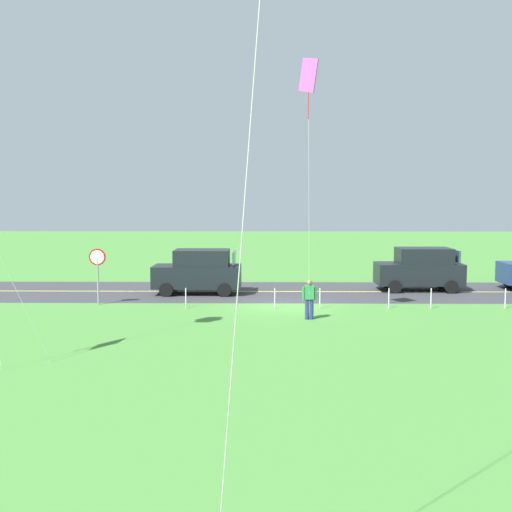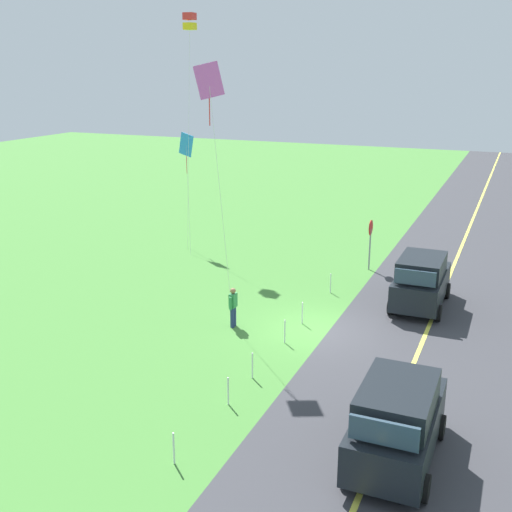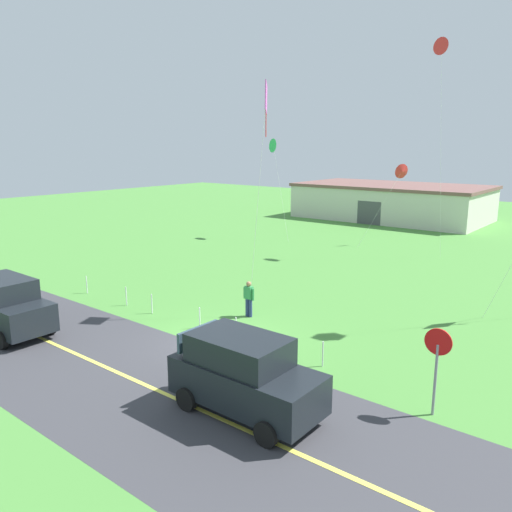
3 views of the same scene
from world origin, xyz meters
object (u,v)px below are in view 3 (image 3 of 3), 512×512
Objects in this scene: kite_green_far at (441,47)px; kite_pink_drift at (402,172)px; car_parked_west_near at (6,305)px; car_suv_foreground at (244,374)px; stop_sign at (437,355)px; person_adult_near at (249,298)px; kite_red_low at (266,102)px; kite_blue_mid at (274,146)px; warehouse_distant at (391,202)px.

kite_pink_drift is (-3.05, 2.20, -8.00)m from kite_green_far.
car_parked_west_near is at bearing -106.87° from kite_green_far.
car_suv_foreground is 1.72× the size of stop_sign.
kite_green_far reaches higher than car_parked_west_near.
car_suv_foreground is at bearing 5.94° from car_parked_west_near.
person_adult_near is 8.35m from kite_red_low.
car_suv_foreground is 2.75× the size of person_adult_near.
kite_pink_drift is at bearing 104.55° from car_suv_foreground.
kite_blue_mid is at bearing 125.19° from car_suv_foreground.
person_adult_near is at bearing -85.05° from kite_pink_drift.
warehouse_distant is at bearing 92.23° from car_parked_west_near.
warehouse_distant reaches higher than car_parked_west_near.
person_adult_near is at bearing 161.09° from stop_sign.
car_parked_west_near is 0.73× the size of kite_pink_drift.
kite_red_low reaches higher than warehouse_distant.
kite_red_low is (0.18, 0.93, 8.30)m from person_adult_near.
kite_red_low is 1.66× the size of kite_pink_drift.
kite_red_low is (-9.15, 4.13, 7.36)m from stop_sign.
stop_sign is at bearing 37.05° from car_suv_foreground.
kite_pink_drift reaches higher than stop_sign.
kite_pink_drift is at bearing 144.16° from kite_green_far.
kite_blue_mid is at bearing -174.64° from kite_green_far.
kite_green_far is at bearing 86.10° from kite_red_low.
kite_green_far is at bearing -57.94° from warehouse_distant.
kite_pink_drift reaches higher than person_adult_near.
kite_red_low is 1.27× the size of kite_blue_mid.
kite_pink_drift is at bearing -63.75° from warehouse_distant.
stop_sign is 0.18× the size of kite_green_far.
car_parked_west_near is 29.18m from kite_green_far.
kite_blue_mid is 0.56× the size of kite_green_far.
car_parked_west_near is 13.39m from kite_red_low.
kite_green_far is at bearing 110.94° from stop_sign.
warehouse_distant is (-7.91, 32.47, 0.89)m from person_adult_near.
kite_green_far is at bearing -28.45° from person_adult_near.
warehouse_distant is (-13.01, 38.86, 0.60)m from car_suv_foreground.
warehouse_distant is at bearing 115.80° from stop_sign.
person_adult_near is at bearing -100.80° from kite_red_low.
car_suv_foreground is 0.24× the size of warehouse_distant.
stop_sign is 25.90m from kite_pink_drift.
kite_pink_drift is (-1.90, 19.00, -3.69)m from kite_red_low.
car_parked_west_near is 28.23m from kite_pink_drift.
person_adult_near is at bearing -94.27° from kite_green_far.
person_adult_near is (-9.33, 3.20, -0.94)m from stop_sign.
car_parked_west_near is 40.09m from warehouse_distant.
warehouse_distant reaches higher than car_suv_foreground.
car_suv_foreground is 5.34m from stop_sign.
stop_sign is 0.32× the size of kite_blue_mid.
kite_blue_mid is (-11.26, 15.63, -1.83)m from kite_red_low.
person_adult_near is 0.20× the size of kite_blue_mid.
kite_blue_mid reaches higher than warehouse_distant.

